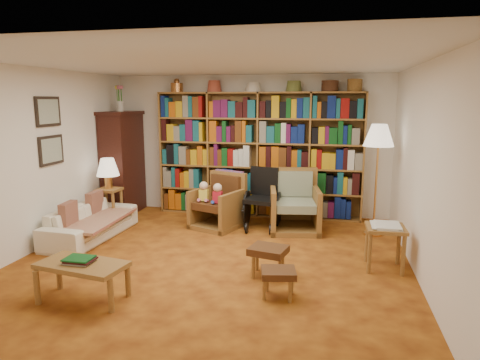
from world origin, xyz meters
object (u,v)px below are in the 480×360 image
(sofa, at_px, (91,222))
(armchair_sage, at_px, (295,207))
(side_table_papers, at_px, (385,234))
(coffee_table, at_px, (82,268))
(armchair_leather, at_px, (219,204))
(footstool_b, at_px, (278,275))
(side_table_lamp, at_px, (110,199))
(footstool_a, at_px, (268,252))
(floor_lamp, at_px, (379,140))
(wheelchair, at_px, (263,201))

(sofa, height_order, armchair_sage, armchair_sage)
(side_table_papers, bearing_deg, coffee_table, -154.00)
(armchair_leather, bearing_deg, footstool_b, -61.77)
(sofa, bearing_deg, side_table_lamp, 9.95)
(sofa, relative_size, coffee_table, 1.74)
(side_table_lamp, height_order, footstool_a, side_table_lamp)
(armchair_sage, bearing_deg, footstool_b, -89.13)
(armchair_leather, height_order, footstool_a, armchair_leather)
(floor_lamp, distance_m, footstool_b, 2.98)
(armchair_sage, height_order, floor_lamp, floor_lamp)
(side_table_lamp, distance_m, footstool_b, 3.79)
(armchair_sage, distance_m, coffee_table, 3.56)
(armchair_sage, distance_m, wheelchair, 0.53)
(armchair_sage, xyz_separation_m, footstool_a, (-0.15, -1.96, -0.08))
(floor_lamp, bearing_deg, side_table_lamp, -175.97)
(side_table_lamp, distance_m, armchair_leather, 1.85)
(footstool_a, bearing_deg, coffee_table, -150.08)
(armchair_leather, xyz_separation_m, footstool_b, (1.29, -2.40, -0.12))
(footstool_b, bearing_deg, coffee_table, -165.82)
(armchair_leather, xyz_separation_m, wheelchair, (0.72, 0.08, 0.08))
(armchair_sage, xyz_separation_m, coffee_table, (-1.94, -2.99, -0.01))
(floor_lamp, height_order, coffee_table, floor_lamp)
(armchair_leather, bearing_deg, footstool_a, -59.45)
(wheelchair, bearing_deg, side_table_papers, -39.39)
(armchair_sage, xyz_separation_m, side_table_papers, (1.22, -1.45, 0.08))
(armchair_leather, height_order, coffee_table, armchair_leather)
(side_table_lamp, bearing_deg, side_table_papers, -14.34)
(armchair_leather, height_order, side_table_papers, armchair_leather)
(side_table_lamp, xyz_separation_m, side_table_papers, (4.30, -1.10, 0.02))
(sofa, relative_size, footstool_a, 3.47)
(wheelchair, height_order, footstool_b, wheelchair)
(armchair_sage, bearing_deg, armchair_leather, -175.89)
(floor_lamp, xyz_separation_m, footstool_b, (-1.18, -2.44, -1.22))
(side_table_papers, relative_size, footstool_b, 1.39)
(footstool_a, relative_size, coffee_table, 0.50)
(floor_lamp, height_order, footstool_a, floor_lamp)
(side_table_lamp, relative_size, armchair_sage, 0.63)
(footstool_a, height_order, footstool_b, footstool_a)
(side_table_lamp, bearing_deg, armchair_leather, 8.13)
(floor_lamp, relative_size, coffee_table, 1.76)
(armchair_sage, bearing_deg, footstool_a, -94.32)
(side_table_lamp, height_order, wheelchair, wheelchair)
(armchair_sage, relative_size, side_table_papers, 1.69)
(coffee_table, bearing_deg, sofa, 118.92)
(coffee_table, bearing_deg, armchair_sage, 57.05)
(armchair_sage, bearing_deg, sofa, -159.58)
(coffee_table, bearing_deg, armchair_leather, 76.68)
(side_table_lamp, xyz_separation_m, armchair_sage, (3.08, 0.35, -0.06))
(sofa, relative_size, footstool_b, 4.10)
(wheelchair, distance_m, footstool_a, 1.99)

